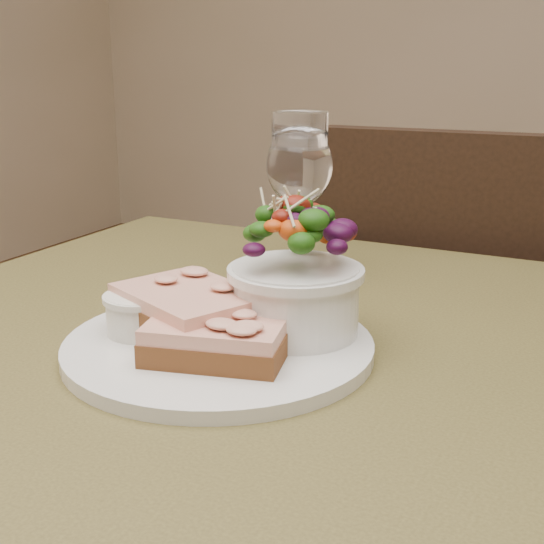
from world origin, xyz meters
The scene contains 9 objects.
cafe_table centered at (0.00, 0.00, 0.65)m, with size 0.80×0.80×0.75m.
chair_far centered at (0.04, 0.63, 0.29)m, with size 0.44×0.44×0.90m.
dinner_plate centered at (-0.01, -0.04, 0.76)m, with size 0.27×0.27×0.01m, color white.
sandwich_front centered at (0.01, -0.07, 0.78)m, with size 0.13×0.11×0.03m.
sandwich_back centered at (-0.04, -0.04, 0.79)m, with size 0.15×0.14×0.03m.
ramekin centered at (-0.08, -0.05, 0.78)m, with size 0.06×0.06×0.04m.
salad_bowl centered at (0.04, 0.01, 0.82)m, with size 0.11×0.11×0.13m.
garnish centered at (-0.07, 0.04, 0.77)m, with size 0.05×0.04×0.02m.
wine_glass centered at (-0.05, 0.21, 0.87)m, with size 0.08×0.08×0.18m.
Camera 1 is at (0.31, -0.57, 1.01)m, focal length 50.00 mm.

